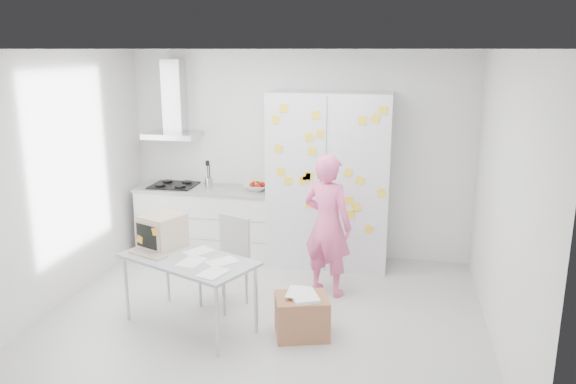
% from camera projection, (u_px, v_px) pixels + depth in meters
% --- Properties ---
extents(floor, '(4.50, 4.00, 0.02)m').
position_uv_depth(floor, '(264.00, 318.00, 5.82)').
color(floor, silver).
rests_on(floor, ground).
extents(walls, '(4.52, 4.01, 2.70)m').
position_uv_depth(walls, '(278.00, 176.00, 6.17)').
color(walls, white).
rests_on(walls, ground).
extents(ceiling, '(4.50, 4.00, 0.02)m').
position_uv_depth(ceiling, '(260.00, 49.00, 5.15)').
color(ceiling, white).
rests_on(ceiling, walls).
extents(counter_run, '(1.84, 0.63, 1.28)m').
position_uv_depth(counter_run, '(207.00, 220.00, 7.55)').
color(counter_run, white).
rests_on(counter_run, ground).
extents(range_hood, '(0.70, 0.48, 1.01)m').
position_uv_depth(range_hood, '(174.00, 107.00, 7.40)').
color(range_hood, silver).
rests_on(range_hood, walls).
extents(tall_cabinet, '(1.50, 0.68, 2.20)m').
position_uv_depth(tall_cabinet, '(329.00, 180.00, 7.05)').
color(tall_cabinet, silver).
rests_on(tall_cabinet, ground).
extents(person, '(0.69, 0.59, 1.61)m').
position_uv_depth(person, '(327.00, 225.00, 6.23)').
color(person, pink).
rests_on(person, ground).
extents(desk, '(1.50, 1.16, 1.07)m').
position_uv_depth(desk, '(171.00, 243.00, 5.63)').
color(desk, '#A8B0B3').
rests_on(desk, ground).
extents(chair, '(0.58, 0.58, 0.96)m').
position_uv_depth(chair, '(228.00, 256.00, 6.03)').
color(chair, '#A8A8A6').
rests_on(chair, ground).
extents(cardboard_box, '(0.60, 0.53, 0.44)m').
position_uv_depth(cardboard_box, '(302.00, 316.00, 5.41)').
color(cardboard_box, '#A96D49').
rests_on(cardboard_box, ground).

